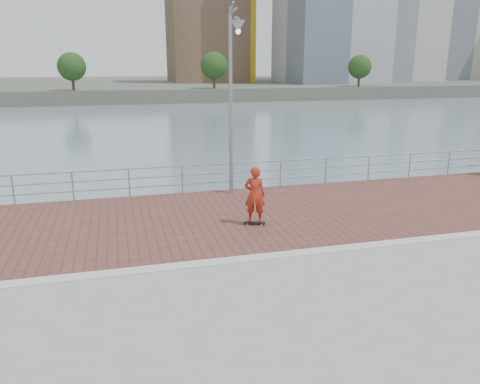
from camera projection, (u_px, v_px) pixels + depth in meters
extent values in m
plane|color=slate|center=(259.00, 326.00, 12.87)|extent=(400.00, 400.00, 0.00)
cube|color=brown|center=(228.00, 217.00, 15.69)|extent=(40.00, 6.80, 0.02)
cube|color=#B7B5AD|center=(260.00, 258.00, 12.33)|extent=(40.00, 0.40, 0.06)
cube|color=#4C5142|center=(126.00, 86.00, 126.67)|extent=(320.00, 95.00, 2.50)
cylinder|color=#8C9EA8|center=(13.00, 190.00, 16.93)|extent=(0.06, 0.06, 1.10)
cylinder|color=#8C9EA8|center=(73.00, 186.00, 17.44)|extent=(0.06, 0.06, 1.10)
cylinder|color=#8C9EA8|center=(129.00, 183.00, 17.95)|extent=(0.06, 0.06, 1.10)
cylinder|color=#8C9EA8|center=(182.00, 180.00, 18.46)|extent=(0.06, 0.06, 1.10)
cylinder|color=#8C9EA8|center=(233.00, 177.00, 18.97)|extent=(0.06, 0.06, 1.10)
cylinder|color=#8C9EA8|center=(280.00, 174.00, 19.48)|extent=(0.06, 0.06, 1.10)
cylinder|color=#8C9EA8|center=(326.00, 171.00, 19.99)|extent=(0.06, 0.06, 1.10)
cylinder|color=#8C9EA8|center=(369.00, 168.00, 20.50)|extent=(0.06, 0.06, 1.10)
cylinder|color=#8C9EA8|center=(410.00, 166.00, 21.02)|extent=(0.06, 0.06, 1.10)
cylinder|color=#8C9EA8|center=(449.00, 163.00, 21.53)|extent=(0.06, 0.06, 1.10)
cylinder|color=#8C9EA8|center=(208.00, 165.00, 18.57)|extent=(39.00, 0.05, 0.05)
cylinder|color=#8C9EA8|center=(208.00, 174.00, 18.67)|extent=(39.00, 0.05, 0.05)
cylinder|color=#8C9EA8|center=(208.00, 183.00, 18.77)|extent=(39.00, 0.05, 0.05)
cylinder|color=gray|center=(231.00, 108.00, 17.72)|extent=(0.13, 0.13, 6.71)
cylinder|color=gray|center=(234.00, 12.00, 16.31)|extent=(0.08, 1.12, 0.08)
cone|color=#B2B2AD|center=(238.00, 18.00, 15.85)|extent=(0.49, 0.49, 0.39)
cube|color=black|center=(255.00, 223.00, 14.89)|extent=(0.71, 0.39, 0.03)
cylinder|color=beige|center=(247.00, 224.00, 14.86)|extent=(0.06, 0.05, 0.05)
cylinder|color=beige|center=(261.00, 225.00, 14.83)|extent=(0.06, 0.05, 0.05)
cylinder|color=beige|center=(248.00, 223.00, 14.98)|extent=(0.06, 0.05, 0.05)
cylinder|color=beige|center=(261.00, 223.00, 14.95)|extent=(0.06, 0.05, 0.05)
imported|color=#A82716|center=(255.00, 195.00, 14.65)|extent=(0.76, 0.62, 1.81)
cube|color=brown|center=(206.00, 24.00, 115.98)|extent=(18.00, 18.00, 27.85)
cylinder|color=#473323|center=(73.00, 79.00, 80.97)|extent=(0.50, 0.50, 3.74)
sphere|color=#193814|center=(72.00, 67.00, 80.40)|extent=(4.81, 4.81, 4.81)
cylinder|color=#473323|center=(214.00, 78.00, 87.16)|extent=(0.50, 0.50, 3.89)
sphere|color=#193814|center=(214.00, 66.00, 86.57)|extent=(5.00, 5.00, 5.00)
cylinder|color=#473323|center=(359.00, 77.00, 94.66)|extent=(0.50, 0.50, 3.63)
sphere|color=#193814|center=(360.00, 67.00, 94.11)|extent=(4.67, 4.67, 4.67)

